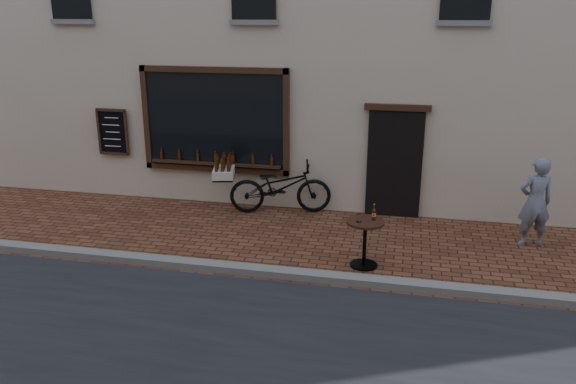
# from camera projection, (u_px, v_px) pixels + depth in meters

# --- Properties ---
(ground) EXTENTS (90.00, 90.00, 0.00)m
(ground) POSITION_uv_depth(u_px,v_px,m) (261.00, 280.00, 8.88)
(ground) COLOR #4D2818
(ground) RESTS_ON ground
(kerb) EXTENTS (90.00, 0.25, 0.12)m
(kerb) POSITION_uv_depth(u_px,v_px,m) (264.00, 271.00, 9.04)
(kerb) COLOR slate
(kerb) RESTS_ON ground
(cargo_bicycle) EXTENTS (2.54, 1.24, 1.19)m
(cargo_bicycle) POSITION_uv_depth(u_px,v_px,m) (278.00, 186.00, 11.73)
(cargo_bicycle) COLOR black
(cargo_bicycle) RESTS_ON ground
(bistro_table) EXTENTS (0.62, 0.62, 1.07)m
(bistro_table) POSITION_uv_depth(u_px,v_px,m) (365.00, 234.00, 9.20)
(bistro_table) COLOR black
(bistro_table) RESTS_ON ground
(pedestrian) EXTENTS (0.67, 0.52, 1.64)m
(pedestrian) POSITION_uv_depth(u_px,v_px,m) (535.00, 202.00, 9.96)
(pedestrian) COLOR slate
(pedestrian) RESTS_ON ground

